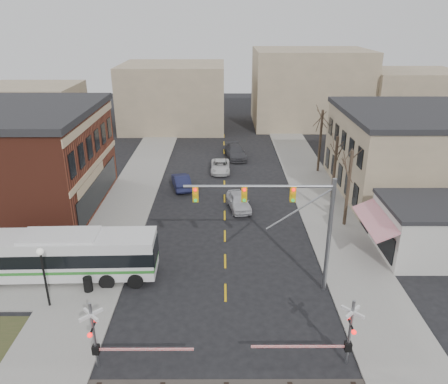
# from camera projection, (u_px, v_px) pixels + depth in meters

# --- Properties ---
(ground) EXTENTS (160.00, 160.00, 0.00)m
(ground) POSITION_uv_depth(u_px,v_px,m) (226.00, 312.00, 27.30)
(ground) COLOR black
(ground) RESTS_ON ground
(sidewalk_west) EXTENTS (5.00, 60.00, 0.12)m
(sidewalk_west) POSITION_uv_depth(u_px,v_px,m) (134.00, 191.00, 45.75)
(sidewalk_west) COLOR gray
(sidewalk_west) RESTS_ON ground
(sidewalk_east) EXTENTS (5.00, 60.00, 0.12)m
(sidewalk_east) POSITION_uv_depth(u_px,v_px,m) (315.00, 190.00, 45.79)
(sidewalk_east) COLOR gray
(sidewalk_east) RESTS_ON ground
(tan_building) EXTENTS (20.30, 15.30, 8.50)m
(tan_building) POSITION_uv_depth(u_px,v_px,m) (441.00, 152.00, 44.23)
(tan_building) COLOR gray
(tan_building) RESTS_ON ground
(awning_shop) EXTENTS (9.74, 6.20, 4.30)m
(awning_shop) POSITION_uv_depth(u_px,v_px,m) (436.00, 229.00, 32.99)
(awning_shop) COLOR beige
(awning_shop) RESTS_ON ground
(tree_east_a) EXTENTS (0.28, 0.28, 6.75)m
(tree_east_a) POSITION_uv_depth(u_px,v_px,m) (348.00, 188.00, 37.09)
(tree_east_a) COLOR #382B21
(tree_east_a) RESTS_ON sidewalk_east
(tree_east_b) EXTENTS (0.28, 0.28, 6.30)m
(tree_east_b) POSITION_uv_depth(u_px,v_px,m) (335.00, 168.00, 42.73)
(tree_east_b) COLOR #382B21
(tree_east_b) RESTS_ON sidewalk_east
(tree_east_c) EXTENTS (0.28, 0.28, 7.20)m
(tree_east_c) POSITION_uv_depth(u_px,v_px,m) (320.00, 141.00, 49.95)
(tree_east_c) COLOR #382B21
(tree_east_c) RESTS_ON sidewalk_east
(transit_bus) EXTENTS (12.90, 3.17, 3.30)m
(transit_bus) POSITION_uv_depth(u_px,v_px,m) (63.00, 255.00, 30.09)
(transit_bus) COLOR silver
(transit_bus) RESTS_ON ground
(traffic_signal_mast) EXTENTS (9.37, 0.30, 8.00)m
(traffic_signal_mast) POSITION_uv_depth(u_px,v_px,m) (290.00, 213.00, 27.34)
(traffic_signal_mast) COLOR gray
(traffic_signal_mast) RESTS_ON ground
(rr_crossing_west) EXTENTS (5.60, 1.36, 4.00)m
(rr_crossing_west) POSITION_uv_depth(u_px,v_px,m) (102.00, 336.00, 22.37)
(rr_crossing_west) COLOR gray
(rr_crossing_west) RESTS_ON ground
(rr_crossing_east) EXTENTS (5.60, 1.36, 4.00)m
(rr_crossing_east) POSITION_uv_depth(u_px,v_px,m) (342.00, 333.00, 22.58)
(rr_crossing_east) COLOR gray
(rr_crossing_east) RESTS_ON ground
(street_lamp) EXTENTS (0.44, 0.44, 4.12)m
(street_lamp) POSITION_uv_depth(u_px,v_px,m) (42.00, 265.00, 26.59)
(street_lamp) COLOR black
(street_lamp) RESTS_ON sidewalk_west
(trash_bin) EXTENTS (0.60, 0.60, 1.00)m
(trash_bin) POSITION_uv_depth(u_px,v_px,m) (88.00, 284.00, 28.99)
(trash_bin) COLOR black
(trash_bin) RESTS_ON sidewalk_west
(car_a) EXTENTS (2.59, 4.77, 1.54)m
(car_a) POSITION_uv_depth(u_px,v_px,m) (239.00, 201.00, 41.39)
(car_a) COLOR #BABAC0
(car_a) RESTS_ON ground
(car_b) EXTENTS (2.63, 4.91, 1.54)m
(car_b) POSITION_uv_depth(u_px,v_px,m) (181.00, 181.00, 46.27)
(car_b) COLOR #171A39
(car_b) RESTS_ON ground
(car_c) EXTENTS (2.18, 4.70, 1.31)m
(car_c) POSITION_uv_depth(u_px,v_px,m) (220.00, 166.00, 51.14)
(car_c) COLOR silver
(car_c) RESTS_ON ground
(car_d) EXTENTS (3.14, 5.71, 1.57)m
(car_d) POSITION_uv_depth(u_px,v_px,m) (235.00, 152.00, 55.90)
(car_d) COLOR #393A3E
(car_d) RESTS_ON ground
(pedestrian_near) EXTENTS (0.61, 0.75, 1.76)m
(pedestrian_near) POSITION_uv_depth(u_px,v_px,m) (96.00, 260.00, 31.14)
(pedestrian_near) COLOR #5B4F48
(pedestrian_near) RESTS_ON sidewalk_west
(pedestrian_far) EXTENTS (1.08, 1.07, 1.76)m
(pedestrian_far) POSITION_uv_depth(u_px,v_px,m) (90.00, 239.00, 33.99)
(pedestrian_far) COLOR #2E3452
(pedestrian_far) RESTS_ON sidewalk_west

